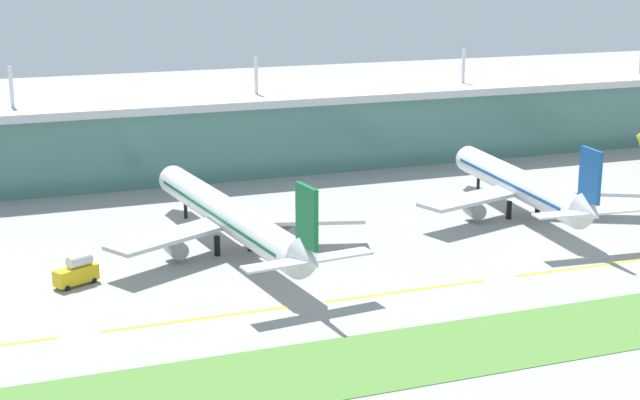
% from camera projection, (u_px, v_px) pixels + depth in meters
% --- Properties ---
extents(ground_plane, '(600.00, 600.00, 0.00)m').
position_uv_depth(ground_plane, '(440.00, 301.00, 149.33)').
color(ground_plane, '#9E9E99').
extents(terminal_building, '(288.00, 34.00, 27.98)m').
position_uv_depth(terminal_building, '(250.00, 128.00, 238.87)').
color(terminal_building, slate).
rests_on(terminal_building, ground).
extents(airliner_near_middle, '(48.50, 71.57, 18.90)m').
position_uv_depth(airliner_near_middle, '(230.00, 216.00, 172.44)').
color(airliner_near_middle, silver).
rests_on(airliner_near_middle, ground).
extents(airliner_far_middle, '(48.62, 60.03, 18.90)m').
position_uv_depth(airliner_far_middle, '(521.00, 185.00, 195.31)').
color(airliner_far_middle, white).
rests_on(airliner_far_middle, ground).
extents(taxiway_stripe_mid_west, '(28.00, 0.70, 0.04)m').
position_uv_depth(taxiway_stripe_mid_west, '(197.00, 319.00, 141.92)').
color(taxiway_stripe_mid_west, yellow).
rests_on(taxiway_stripe_mid_west, ground).
extents(taxiway_stripe_centre, '(28.00, 0.70, 0.04)m').
position_uv_depth(taxiway_stripe_centre, '(406.00, 291.00, 153.53)').
color(taxiway_stripe_centre, yellow).
rests_on(taxiway_stripe_centre, ground).
extents(taxiway_stripe_mid_east, '(28.00, 0.70, 0.04)m').
position_uv_depth(taxiway_stripe_mid_east, '(586.00, 267.00, 165.14)').
color(taxiway_stripe_mid_east, yellow).
rests_on(taxiway_stripe_mid_east, ground).
extents(grass_verge, '(300.00, 18.00, 0.10)m').
position_uv_depth(grass_verge, '(498.00, 342.00, 133.67)').
color(grass_verge, '#518438').
rests_on(grass_verge, ground).
extents(fuel_truck, '(7.60, 5.55, 4.95)m').
position_uv_depth(fuel_truck, '(77.00, 272.00, 155.82)').
color(fuel_truck, gold).
rests_on(fuel_truck, ground).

